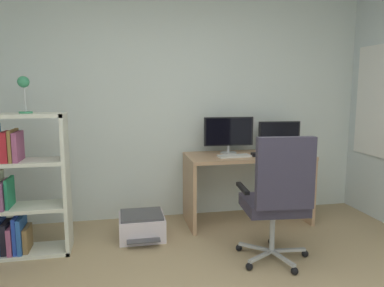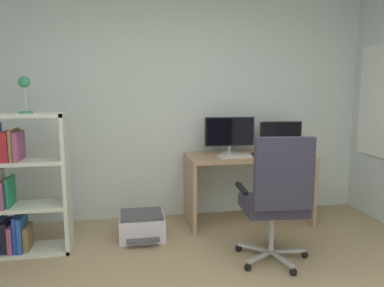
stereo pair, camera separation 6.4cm
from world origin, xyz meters
The scene contains 10 objects.
wall_back centered at (0.00, 2.45, 1.35)m, with size 4.48×0.10×2.70m, color silver.
desk centered at (0.79, 2.04, 0.54)m, with size 1.32×0.61×0.75m.
monitor_main centered at (0.61, 2.16, 0.97)m, with size 0.54×0.18×0.40m.
monitor_secondary centered at (1.20, 2.16, 0.94)m, with size 0.47×0.18×0.34m.
keyboard centered at (0.61, 1.94, 0.76)m, with size 0.34×0.13×0.02m, color silver.
computer_mouse centered at (0.83, 1.93, 0.76)m, with size 0.06×0.10×0.03m, color black.
office_chair centered at (0.68, 1.04, 0.59)m, with size 0.63×0.63×1.09m.
bookshelf centered at (-1.48, 1.67, 0.58)m, with size 0.75×0.31×1.24m.
desk_lamp centered at (-1.33, 1.67, 1.45)m, with size 0.11×0.11×0.31m.
printer centered at (-0.37, 1.81, 0.12)m, with size 0.44×0.48×0.25m.
Camera 1 is at (-0.56, -1.61, 1.44)m, focal length 34.07 mm.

